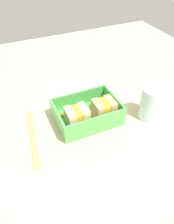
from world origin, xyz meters
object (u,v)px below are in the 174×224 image
(carrot_stick_far_left, at_px, (70,112))
(strawberry_far_left, at_px, (97,103))
(chopstick_pair, at_px, (32,137))
(drinking_glass, at_px, (151,103))
(folded_napkin, at_px, (70,87))
(sandwich_left, at_px, (104,110))
(sandwich_center_left, at_px, (77,118))

(carrot_stick_far_left, bearing_deg, strawberry_far_left, 175.86)
(strawberry_far_left, relative_size, chopstick_pair, 0.18)
(drinking_glass, bearing_deg, folded_napkin, -55.75)
(drinking_glass, bearing_deg, chopstick_pair, -9.08)
(sandwich_left, height_order, carrot_stick_far_left, sandwich_left)
(sandwich_center_left, height_order, strawberry_far_left, sandwich_center_left)
(sandwich_center_left, xyz_separation_m, chopstick_pair, (0.12, -0.02, -0.04))
(carrot_stick_far_left, relative_size, chopstick_pair, 0.25)
(strawberry_far_left, xyz_separation_m, drinking_glass, (-0.12, 0.08, 0.02))
(carrot_stick_far_left, bearing_deg, chopstick_pair, 16.09)
(sandwich_center_left, bearing_deg, folded_napkin, -105.22)
(sandwich_left, height_order, sandwich_center_left, same)
(strawberry_far_left, relative_size, folded_napkin, 0.27)
(sandwich_left, height_order, chopstick_pair, sandwich_left)
(sandwich_center_left, distance_m, carrot_stick_far_left, 0.05)
(strawberry_far_left, height_order, folded_napkin, strawberry_far_left)
(sandwich_center_left, height_order, drinking_glass, drinking_glass)
(carrot_stick_far_left, distance_m, folded_napkin, 0.15)
(drinking_glass, height_order, folded_napkin, drinking_glass)
(strawberry_far_left, bearing_deg, sandwich_center_left, 29.32)
(strawberry_far_left, bearing_deg, carrot_stick_far_left, -4.14)
(strawberry_far_left, distance_m, chopstick_pair, 0.20)
(sandwich_left, relative_size, sandwich_center_left, 1.00)
(sandwich_left, bearing_deg, strawberry_far_left, -93.65)
(chopstick_pair, relative_size, drinking_glass, 2.17)
(drinking_glass, bearing_deg, sandwich_left, -15.21)
(chopstick_pair, distance_m, drinking_glass, 0.32)
(sandwich_left, relative_size, chopstick_pair, 0.28)
(carrot_stick_far_left, bearing_deg, folded_napkin, -110.70)
(sandwich_center_left, height_order, folded_napkin, sandwich_center_left)
(sandwich_left, bearing_deg, folded_napkin, -82.36)
(sandwich_center_left, xyz_separation_m, folded_napkin, (-0.05, -0.19, -0.04))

